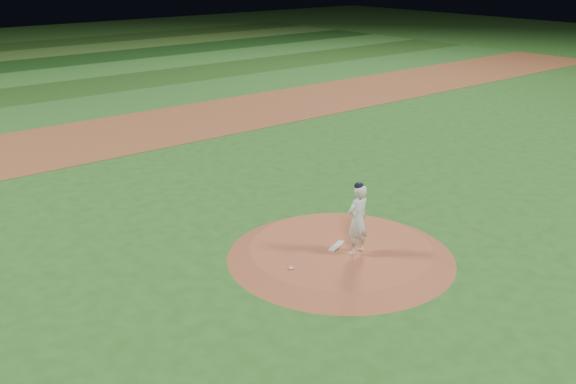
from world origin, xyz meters
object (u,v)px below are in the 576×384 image
(pitcher_on_mound, at_px, (358,219))
(pitching_rubber, at_px, (336,246))
(rosin_bag, at_px, (291,268))
(pitchers_mound, at_px, (340,252))

(pitcher_on_mound, bearing_deg, pitching_rubber, 102.97)
(pitching_rubber, xyz_separation_m, pitcher_on_mound, (0.13, -0.55, 0.85))
(rosin_bag, relative_size, pitcher_on_mound, 0.06)
(pitchers_mound, xyz_separation_m, rosin_bag, (-1.67, -0.14, 0.15))
(pitching_rubber, relative_size, rosin_bag, 6.10)
(rosin_bag, distance_m, pitcher_on_mound, 1.96)
(pitching_rubber, bearing_deg, rosin_bag, 165.92)
(pitchers_mound, bearing_deg, pitching_rubber, 126.25)
(pitchers_mound, height_order, pitching_rubber, pitching_rubber)
(pitchers_mound, relative_size, pitching_rubber, 8.53)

